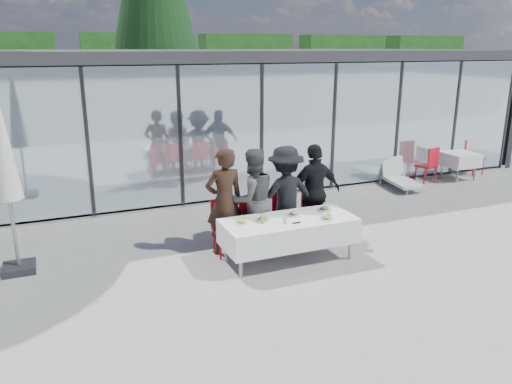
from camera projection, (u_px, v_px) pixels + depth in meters
ground at (299, 270)px, 8.18m from camera, size 90.00×90.00×0.00m
pavilion at (238, 93)px, 15.56m from camera, size 14.80×8.80×3.44m
treeline at (70, 68)px, 31.68m from camera, size 62.50×2.00×4.40m
dining_table at (289, 231)px, 8.41m from camera, size 2.26×0.96×0.75m
diner_a at (224, 201)px, 8.65m from camera, size 0.74×0.74×1.90m
diner_chair_a at (225, 224)px, 8.75m from camera, size 0.44×0.44×0.97m
diner_b at (252, 199)px, 8.85m from camera, size 0.97×0.97×1.84m
diner_chair_b at (253, 220)px, 8.95m from camera, size 0.44×0.44×0.97m
diner_c at (285, 196)px, 9.09m from camera, size 1.22×1.22×1.84m
diner_chair_c at (285, 215)px, 9.18m from camera, size 0.44×0.44×0.97m
diner_d at (314, 192)px, 9.31m from camera, size 1.10×1.10×1.83m
diner_chair_d at (314, 212)px, 9.40m from camera, size 0.44×0.44×0.97m
plate_a at (241, 222)px, 8.15m from camera, size 0.25×0.25×0.07m
plate_b at (263, 219)px, 8.29m from camera, size 0.25×0.25×0.07m
plate_c at (295, 214)px, 8.55m from camera, size 0.25×0.25×0.07m
plate_d at (325, 209)px, 8.81m from camera, size 0.25×0.25×0.07m
plate_extra at (326, 218)px, 8.33m from camera, size 0.25×0.25×0.07m
juice_bottle at (262, 220)px, 8.12m from camera, size 0.06×0.06×0.14m
drinking_glasses at (307, 218)px, 8.25m from camera, size 0.86×0.14×0.10m
folded_eyeglasses at (296, 223)px, 8.15m from camera, size 0.14×0.03×0.01m
spare_table_right at (459, 159)px, 13.69m from camera, size 0.86×0.86×0.74m
spare_chair_a at (472, 155)px, 14.29m from camera, size 0.51×0.51×0.97m
spare_chair_b at (429, 163)px, 13.28m from camera, size 0.53×0.53×0.97m
market_umbrella at (3, 155)px, 7.60m from camera, size 0.50×0.50×3.00m
lounger at (399, 177)px, 13.00m from camera, size 0.81×1.41×0.72m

